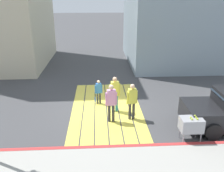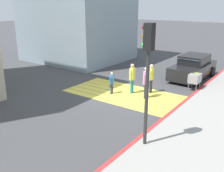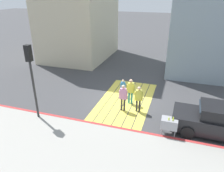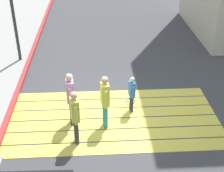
{
  "view_description": "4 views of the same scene",
  "coord_description": "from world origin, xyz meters",
  "px_view_note": "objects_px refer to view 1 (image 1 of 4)",
  "views": [
    {
      "loc": [
        -10.48,
        0.34,
        5.17
      ],
      "look_at": [
        -0.31,
        -0.25,
        1.26
      ],
      "focal_mm": 39.12,
      "sensor_mm": 36.0,
      "label": 1
    },
    {
      "loc": [
        -7.33,
        11.31,
        4.81
      ],
      "look_at": [
        0.1,
        0.99,
        0.7
      ],
      "focal_mm": 41.31,
      "sensor_mm": 36.0,
      "label": 2
    },
    {
      "loc": [
        -12.29,
        -3.07,
        6.75
      ],
      "look_at": [
        0.2,
        1.01,
        0.83
      ],
      "focal_mm": 34.65,
      "sensor_mm": 36.0,
      "label": 3
    },
    {
      "loc": [
        -0.53,
        -8.03,
        5.87
      ],
      "look_at": [
        -0.05,
        0.07,
        1.12
      ],
      "focal_mm": 51.48,
      "sensor_mm": 36.0,
      "label": 4
    }
  ],
  "objects_px": {
    "tennis_ball_cart": "(191,124)",
    "pedestrian_adult_side": "(115,92)",
    "pedestrian_adult_trailing": "(132,99)",
    "pedestrian_child_with_racket": "(98,91)",
    "pedestrian_adult_lead": "(111,101)"
  },
  "relations": [
    {
      "from": "pedestrian_adult_lead",
      "to": "pedestrian_child_with_racket",
      "type": "xyz_separation_m",
      "value": [
        1.84,
        0.53,
        -0.29
      ]
    },
    {
      "from": "pedestrian_adult_side",
      "to": "pedestrian_adult_lead",
      "type": "bearing_deg",
      "value": 167.56
    },
    {
      "from": "tennis_ball_cart",
      "to": "pedestrian_child_with_racket",
      "type": "distance_m",
      "value": 4.83
    },
    {
      "from": "pedestrian_adult_lead",
      "to": "pedestrian_adult_trailing",
      "type": "distance_m",
      "value": 0.91
    },
    {
      "from": "tennis_ball_cart",
      "to": "pedestrian_adult_lead",
      "type": "xyz_separation_m",
      "value": [
        1.64,
        2.82,
        0.28
      ]
    },
    {
      "from": "pedestrian_adult_trailing",
      "to": "tennis_ball_cart",
      "type": "bearing_deg",
      "value": -133.15
    },
    {
      "from": "pedestrian_child_with_racket",
      "to": "pedestrian_adult_side",
      "type": "bearing_deg",
      "value": -138.92
    },
    {
      "from": "tennis_ball_cart",
      "to": "pedestrian_adult_side",
      "type": "height_order",
      "value": "pedestrian_adult_side"
    },
    {
      "from": "tennis_ball_cart",
      "to": "pedestrian_child_with_racket",
      "type": "xyz_separation_m",
      "value": [
        3.48,
        3.35,
        -0.01
      ]
    },
    {
      "from": "tennis_ball_cart",
      "to": "pedestrian_child_with_racket",
      "type": "height_order",
      "value": "pedestrian_child_with_racket"
    },
    {
      "from": "pedestrian_adult_trailing",
      "to": "pedestrian_child_with_racket",
      "type": "distance_m",
      "value": 2.21
    },
    {
      "from": "tennis_ball_cart",
      "to": "pedestrian_adult_side",
      "type": "bearing_deg",
      "value": 44.79
    },
    {
      "from": "tennis_ball_cart",
      "to": "pedestrian_adult_side",
      "type": "distance_m",
      "value": 3.71
    },
    {
      "from": "tennis_ball_cart",
      "to": "pedestrian_child_with_racket",
      "type": "relative_size",
      "value": 0.83
    },
    {
      "from": "pedestrian_adult_side",
      "to": "pedestrian_child_with_racket",
      "type": "xyz_separation_m",
      "value": [
        0.85,
        0.74,
        -0.29
      ]
    }
  ]
}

